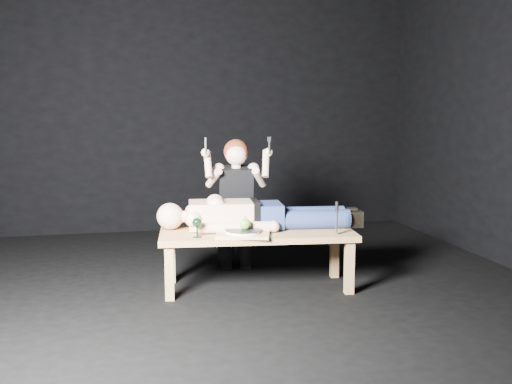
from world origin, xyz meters
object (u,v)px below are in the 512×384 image
table (257,260)px  kneeling_woman (236,203)px  serving_tray (243,234)px  goblet (197,228)px  lying_man (261,211)px  carving_knife (337,218)px

table → kneeling_woman: size_ratio=1.27×
serving_tray → goblet: (-0.34, 0.02, 0.06)m
table → serving_tray: bearing=-130.4°
serving_tray → kneeling_woman: bearing=83.9°
lying_man → table: bearing=-108.9°
lying_man → serving_tray: size_ratio=3.83×
table → serving_tray: size_ratio=3.80×
table → goblet: size_ratio=10.19×
table → serving_tray: (-0.14, -0.14, 0.24)m
carving_knife → serving_tray: bearing=177.3°
table → goblet: bearing=-160.8°
kneeling_woman → serving_tray: bearing=-88.8°
carving_knife → lying_man: bearing=149.3°
lying_man → serving_tray: lying_man is taller
kneeling_woman → carving_knife: bearing=-45.5°
kneeling_woman → carving_knife: (0.62, -0.82, -0.01)m
kneeling_woman → serving_tray: size_ratio=2.98×
serving_tray → goblet: goblet is taller
kneeling_woman → table: bearing=-76.5°
serving_tray → goblet: size_ratio=2.68×
table → carving_knife: size_ratio=5.97×
lying_man → serving_tray: 0.35m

